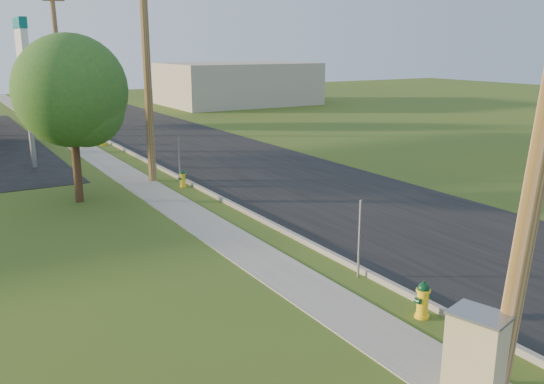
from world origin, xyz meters
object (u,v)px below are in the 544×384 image
object	(u,v)px
tree_verge	(74,95)
hydrant_near	(423,300)
price_pylon	(23,50)
hydrant_far	(103,138)
hydrant_mid	(183,178)
utility_pole_mid	(147,63)
utility_pole_far	(58,58)
utility_cabinet	(476,357)

from	to	relation	value
tree_verge	hydrant_near	size ratio (longest dim) A/B	7.32
price_pylon	hydrant_far	distance (m)	8.28
hydrant_mid	hydrant_far	size ratio (longest dim) A/B	0.88
utility_pole_mid	utility_pole_far	bearing A→B (deg)	90.00
utility_pole_mid	hydrant_near	size ratio (longest dim) A/B	11.80
utility_pole_far	hydrant_near	world-z (taller)	utility_pole_far
hydrant_near	hydrant_far	world-z (taller)	same
utility_pole_mid	price_pylon	world-z (taller)	utility_pole_mid
utility_pole_mid	utility_cabinet	world-z (taller)	utility_pole_mid
hydrant_near	utility_cabinet	xyz separation A→B (m)	(-1.42, -2.56, 0.36)
price_pylon	tree_verge	size ratio (longest dim) A/B	1.13
tree_verge	hydrant_near	xyz separation A→B (m)	(3.99, -13.31, -3.51)
utility_pole_far	hydrant_near	size ratio (longest dim) A/B	11.44
hydrant_near	utility_pole_mid	bearing A→B (deg)	92.33
hydrant_mid	price_pylon	bearing A→B (deg)	122.59
utility_pole_far	utility_cabinet	world-z (taller)	utility_pole_far
hydrant_far	utility_cabinet	xyz separation A→B (m)	(-1.41, -28.08, 0.36)
utility_pole_mid	utility_pole_far	distance (m)	18.00
utility_pole_far	utility_cabinet	bearing A→B (deg)	-91.28
utility_pole_far	tree_verge	xyz separation A→B (m)	(-3.37, -19.92, -0.89)
utility_pole_mid	hydrant_near	distance (m)	15.90
hydrant_mid	hydrant_far	xyz separation A→B (m)	(-0.09, 11.98, 0.05)
price_pylon	tree_verge	bearing A→B (deg)	-85.93
utility_pole_mid	hydrant_mid	world-z (taller)	utility_pole_mid
tree_verge	utility_cabinet	bearing A→B (deg)	-80.79
tree_verge	hydrant_mid	distance (m)	5.41
hydrant_near	price_pylon	bearing A→B (deg)	102.30
utility_pole_far	price_pylon	distance (m)	13.11
utility_pole_far	price_pylon	xyz separation A→B (m)	(-3.90, -12.50, 0.63)
utility_pole_mid	price_pylon	xyz separation A→B (m)	(-3.90, 5.50, 0.48)
utility_pole_far	utility_cabinet	xyz separation A→B (m)	(-0.80, -35.79, -4.03)
hydrant_mid	hydrant_far	distance (m)	11.98
price_pylon	hydrant_mid	size ratio (longest dim) A/B	9.39
utility_pole_far	hydrant_mid	bearing A→B (deg)	-87.97
price_pylon	utility_cabinet	world-z (taller)	price_pylon
tree_verge	hydrant_mid	size ratio (longest dim) A/B	8.33
price_pylon	hydrant_near	xyz separation A→B (m)	(4.52, -20.73, -5.03)
utility_pole_far	hydrant_near	distance (m)	33.52
price_pylon	hydrant_near	bearing A→B (deg)	-77.70
hydrant_mid	tree_verge	bearing A→B (deg)	-176.76
utility_pole_mid	hydrant_mid	bearing A→B (deg)	-67.60
price_pylon	hydrant_mid	bearing A→B (deg)	-57.41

